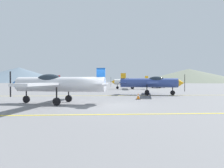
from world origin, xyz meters
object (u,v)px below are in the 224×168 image
car_sedan (158,84)px  airplane_far (78,82)px  airplane_back (130,82)px  airplane_mid (151,83)px  traffic_cone_front (138,96)px  airplane_near (57,84)px

car_sedan → airplane_far: bearing=-154.1°
airplane_back → airplane_far: bearing=-163.6°
airplane_mid → traffic_cone_front: size_ratio=14.66×
airplane_back → car_sedan: 9.37m
airplane_near → traffic_cone_front: airplane_near is taller
airplane_near → airplane_far: bearing=92.9°
traffic_cone_front → airplane_far: bearing=113.7°
airplane_back → traffic_cone_front: 20.50m
airplane_far → car_sedan: bearing=25.9°
airplane_near → traffic_cone_front: size_ratio=14.72×
airplane_near → car_sedan: (16.48, 28.55, -0.62)m
car_sedan → traffic_cone_front: 27.71m
airplane_near → airplane_mid: (9.21, 7.87, 0.00)m
airplane_far → traffic_cone_front: bearing=-66.3°
airplane_near → traffic_cone_front: 7.23m
airplane_near → airplane_back: (8.96, 22.99, 0.00)m
car_sedan → traffic_cone_front: (-9.86, -25.89, -0.56)m
airplane_near → airplane_back: bearing=68.7°
airplane_back → traffic_cone_front: airplane_back is taller
car_sedan → traffic_cone_front: size_ratio=7.68×
traffic_cone_front → airplane_back: bearing=83.4°
airplane_near → airplane_mid: 12.11m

